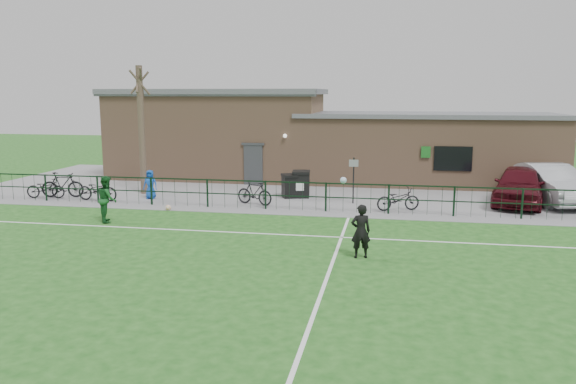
% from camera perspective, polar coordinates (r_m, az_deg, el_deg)
% --- Properties ---
extents(ground, '(90.00, 90.00, 0.00)m').
position_cam_1_polar(ground, '(15.35, -3.44, -8.00)').
color(ground, '#1B5017').
rests_on(ground, ground).
extents(paving_strip, '(34.00, 13.00, 0.02)m').
position_cam_1_polar(paving_strip, '(28.29, 3.14, 0.37)').
color(paving_strip, slate).
rests_on(paving_strip, ground).
extents(pitch_line_touch, '(28.00, 0.10, 0.01)m').
position_cam_1_polar(pitch_line_touch, '(22.75, 1.29, -2.01)').
color(pitch_line_touch, white).
rests_on(pitch_line_touch, ground).
extents(pitch_line_mid, '(28.00, 0.10, 0.01)m').
position_cam_1_polar(pitch_line_mid, '(19.10, -0.55, -4.34)').
color(pitch_line_mid, white).
rests_on(pitch_line_mid, ground).
extents(pitch_line_perp, '(0.10, 16.00, 0.01)m').
position_cam_1_polar(pitch_line_perp, '(15.01, 4.07, -8.41)').
color(pitch_line_perp, white).
rests_on(pitch_line_perp, ground).
extents(perimeter_fence, '(28.00, 0.10, 1.20)m').
position_cam_1_polar(perimeter_fence, '(22.82, 1.37, -0.44)').
color(perimeter_fence, black).
rests_on(perimeter_fence, ground).
extents(bare_tree, '(0.30, 0.30, 6.00)m').
position_cam_1_polar(bare_tree, '(27.29, -14.65, 6.03)').
color(bare_tree, '#48382B').
rests_on(bare_tree, ground).
extents(wheelie_bin_left, '(0.90, 0.94, 0.99)m').
position_cam_1_polar(wheelie_bin_left, '(25.66, 0.21, 0.54)').
color(wheelie_bin_left, black).
rests_on(wheelie_bin_left, paving_strip).
extents(wheelie_bin_right, '(0.84, 0.93, 1.13)m').
position_cam_1_polar(wheelie_bin_right, '(25.76, 1.36, 0.73)').
color(wheelie_bin_right, black).
rests_on(wheelie_bin_right, paving_strip).
extents(sign_post, '(0.07, 0.07, 2.00)m').
position_cam_1_polar(sign_post, '(24.36, 6.66, 1.16)').
color(sign_post, black).
rests_on(sign_post, paving_strip).
extents(car_maroon, '(3.22, 5.22, 1.66)m').
position_cam_1_polar(car_maroon, '(26.03, 22.50, 0.65)').
color(car_maroon, '#440C14').
rests_on(car_maroon, paving_strip).
extents(car_silver, '(2.92, 5.36, 1.68)m').
position_cam_1_polar(car_silver, '(26.93, 25.07, 0.78)').
color(car_silver, '#ADB0B5').
rests_on(car_silver, paving_strip).
extents(bicycle_a, '(1.82, 0.85, 0.92)m').
position_cam_1_polar(bicycle_a, '(27.76, -23.40, 0.35)').
color(bicycle_a, black).
rests_on(bicycle_a, paving_strip).
extents(bicycle_b, '(2.00, 0.91, 1.16)m').
position_cam_1_polar(bicycle_b, '(27.67, -21.93, 0.68)').
color(bicycle_b, black).
rests_on(bicycle_b, paving_strip).
extents(bicycle_c, '(1.92, 0.77, 0.99)m').
position_cam_1_polar(bicycle_c, '(26.29, -18.79, 0.23)').
color(bicycle_c, black).
rests_on(bicycle_c, paving_strip).
extents(bicycle_d, '(1.80, 1.06, 1.05)m').
position_cam_1_polar(bicycle_d, '(24.04, -3.43, -0.06)').
color(bicycle_d, black).
rests_on(bicycle_d, paving_strip).
extents(bicycle_e, '(1.90, 1.21, 0.94)m').
position_cam_1_polar(bicycle_e, '(23.24, 11.12, -0.72)').
color(bicycle_e, black).
rests_on(bicycle_e, paving_strip).
extents(spectator_child, '(0.68, 0.47, 1.31)m').
position_cam_1_polar(spectator_child, '(26.10, -13.82, 0.76)').
color(spectator_child, '#1249AE').
rests_on(spectator_child, paving_strip).
extents(goalkeeper_kick, '(1.18, 2.85, 2.00)m').
position_cam_1_polar(goalkeeper_kick, '(16.49, 7.34, -3.80)').
color(goalkeeper_kick, black).
rests_on(goalkeeper_kick, ground).
extents(outfield_player, '(0.98, 1.05, 1.73)m').
position_cam_1_polar(outfield_player, '(21.90, -17.89, -0.67)').
color(outfield_player, '#185422').
rests_on(outfield_player, ground).
extents(ball_ground, '(0.23, 0.23, 0.23)m').
position_cam_1_polar(ball_ground, '(23.49, -12.06, -1.56)').
color(ball_ground, white).
rests_on(ball_ground, ground).
extents(clubhouse, '(24.25, 5.40, 4.96)m').
position_cam_1_polar(clubhouse, '(31.08, 2.28, 5.36)').
color(clubhouse, '#A07759').
rests_on(clubhouse, ground).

